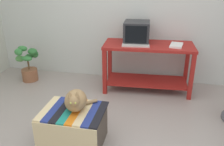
{
  "coord_description": "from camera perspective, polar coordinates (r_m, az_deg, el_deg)",
  "views": [
    {
      "loc": [
        0.58,
        -1.93,
        1.74
      ],
      "look_at": [
        -0.01,
        0.85,
        0.55
      ],
      "focal_mm": 38.2,
      "sensor_mm": 36.0,
      "label": 1
    }
  ],
  "objects": [
    {
      "name": "cat",
      "position": [
        2.52,
        -8.68,
        -6.47
      ],
      "size": [
        0.34,
        0.38,
        0.27
      ],
      "rotation": [
        0.0,
        0.0,
        0.22
      ],
      "color": "#9E7A4C",
      "rests_on": "ottoman_with_blanket"
    },
    {
      "name": "ottoman_with_blanket",
      "position": [
        2.68,
        -9.06,
        -12.57
      ],
      "size": [
        0.66,
        0.53,
        0.41
      ],
      "color": "#4C4238",
      "rests_on": "ground_plane"
    },
    {
      "name": "book",
      "position": [
        3.65,
        15.15,
        6.44
      ],
      "size": [
        0.21,
        0.3,
        0.03
      ],
      "primitive_type": "cube",
      "rotation": [
        0.0,
        0.0,
        -0.16
      ],
      "color": "white",
      "rests_on": "desk"
    },
    {
      "name": "pen",
      "position": [
        3.72,
        14.78,
        6.6
      ],
      "size": [
        0.12,
        0.08,
        0.01
      ],
      "primitive_type": "cylinder",
      "rotation": [
        0.0,
        1.57,
        0.54
      ],
      "color": "black",
      "rests_on": "desk"
    },
    {
      "name": "potted_plant",
      "position": [
        4.35,
        -19.38,
        1.72
      ],
      "size": [
        0.37,
        0.36,
        0.62
      ],
      "color": "brown",
      "rests_on": "ground_plane"
    },
    {
      "name": "back_wall",
      "position": [
        4.05,
        3.78,
        16.41
      ],
      "size": [
        8.0,
        0.1,
        2.6
      ],
      "primitive_type": "cube",
      "color": "silver",
      "rests_on": "ground_plane"
    },
    {
      "name": "tv_monitor",
      "position": [
        3.73,
        5.93,
        9.69
      ],
      "size": [
        0.41,
        0.43,
        0.32
      ],
      "rotation": [
        0.0,
        0.0,
        0.06
      ],
      "color": "#28282B",
      "rests_on": "desk"
    },
    {
      "name": "desk",
      "position": [
        3.74,
        8.56,
        3.26
      ],
      "size": [
        1.39,
        0.67,
        0.75
      ],
      "rotation": [
        0.0,
        0.0,
        0.06
      ],
      "color": "maroon",
      "rests_on": "ground_plane"
    },
    {
      "name": "keyboard",
      "position": [
        3.55,
        5.66,
        6.61
      ],
      "size": [
        0.41,
        0.19,
        0.02
      ],
      "primitive_type": "cube",
      "rotation": [
        0.0,
        0.0,
        0.11
      ],
      "color": "beige",
      "rests_on": "desk"
    }
  ]
}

